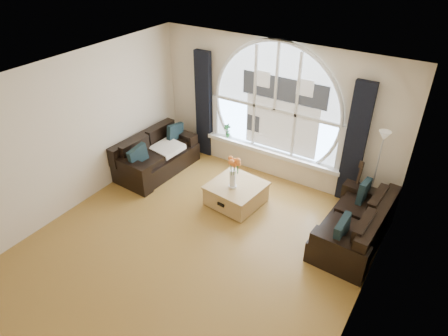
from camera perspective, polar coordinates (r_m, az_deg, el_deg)
ground at (r=6.54m, az=-4.31°, el=-11.41°), size 5.00×5.50×0.01m
ceiling at (r=5.07m, az=-5.56°, el=11.26°), size 5.00×5.50×0.01m
wall_back at (r=7.78m, az=7.40°, el=8.04°), size 5.00×0.01×2.70m
wall_front at (r=4.42m, az=-27.81°, el=-18.35°), size 5.00×0.01×2.70m
wall_left at (r=7.30m, az=-20.86°, el=4.42°), size 0.01×5.50×2.70m
wall_right at (r=4.90m, az=19.74°, el=-10.18°), size 0.01×5.50×2.70m
attic_slope at (r=4.36m, az=18.37°, el=0.86°), size 0.92×5.50×0.72m
arched_window at (r=7.64m, az=7.44°, el=9.84°), size 2.60×0.06×2.15m
window_sill at (r=8.07m, az=6.67°, el=2.35°), size 2.90×0.22×0.08m
window_frame at (r=7.62m, az=7.34°, el=9.77°), size 2.76×0.08×2.15m
neighbor_house at (r=7.62m, az=8.35°, el=8.68°), size 1.70×0.02×1.50m
curtain_left at (r=8.50m, az=-2.90°, el=8.95°), size 0.35×0.12×2.30m
curtain_right at (r=7.31m, az=18.19°, el=3.19°), size 0.35×0.12×2.30m
sofa_left at (r=8.28m, az=-9.59°, el=2.04°), size 0.96×1.77×0.77m
sofa_right at (r=6.71m, az=18.08°, el=-7.37°), size 0.95×1.76×0.76m
coffee_chest at (r=7.32m, az=1.76°, el=-3.57°), size 1.00×1.00×0.45m
throw_blanket at (r=8.25m, az=-8.10°, el=2.84°), size 0.63×0.63×0.10m
vase_flowers at (r=6.94m, az=1.27°, el=-0.06°), size 0.24×0.24×0.70m
floor_lamp at (r=7.27m, az=20.79°, el=-0.72°), size 0.24×0.24×1.60m
guitar at (r=7.38m, az=18.57°, el=-2.25°), size 0.39×0.30×1.06m
potted_plant at (r=8.41m, az=0.48°, el=5.35°), size 0.16×0.12×0.30m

